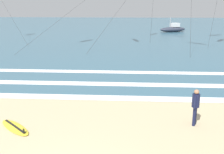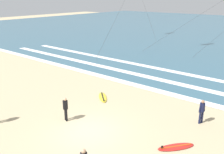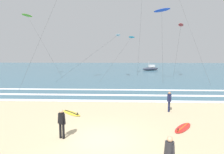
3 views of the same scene
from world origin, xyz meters
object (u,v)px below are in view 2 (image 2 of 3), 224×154
object	(u,v)px
surfer_foreground_main	(202,110)
surfboard_right_spare	(176,147)
surfer_right_near	(65,107)
surfboard_left_pile	(103,97)

from	to	relation	value
surfer_foreground_main	surfboard_right_spare	xyz separation A→B (m)	(-0.03, -3.50, -0.91)
surfer_right_near	surfboard_right_spare	size ratio (longest dim) A/B	0.78
surfer_right_near	surfer_foreground_main	distance (m)	8.69
surfer_right_near	surfer_foreground_main	world-z (taller)	same
surfer_right_near	surfboard_right_spare	bearing A→B (deg)	13.58
surfer_right_near	surfboard_left_pile	xyz separation A→B (m)	(-0.61, 4.34, -0.91)
surfer_right_near	surfboard_left_pile	distance (m)	4.48
surfer_foreground_main	surfer_right_near	bearing A→B (deg)	-143.40
surfer_right_near	surfboard_right_spare	distance (m)	7.20
surfer_foreground_main	surfboard_right_spare	bearing A→B (deg)	-90.49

